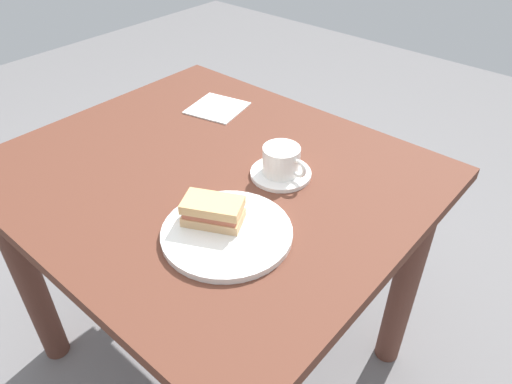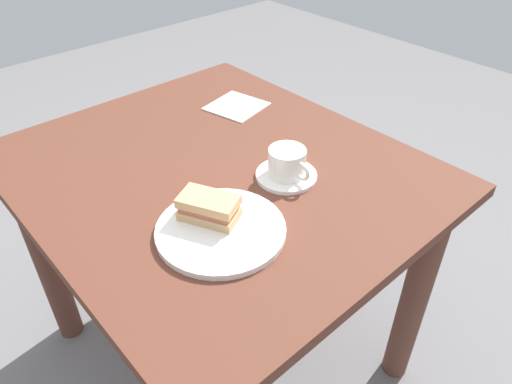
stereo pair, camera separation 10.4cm
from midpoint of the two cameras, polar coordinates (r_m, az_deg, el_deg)
ground_plane at (r=1.71m, az=-5.95°, el=-18.46°), size 6.00×6.00×0.00m
dining_table at (r=1.27m, az=-7.61°, el=-3.22°), size 1.00×0.87×0.74m
sandwich_plate at (r=0.98m, az=-6.55°, el=-4.98°), size 0.27×0.27×0.01m
sandwich_front at (r=0.98m, az=-8.20°, el=-2.41°), size 0.14×0.12×0.05m
coffee_saucer at (r=1.14m, az=0.37°, el=2.14°), size 0.15×0.15×0.01m
coffee_cup at (r=1.12m, az=0.44°, el=3.79°), size 0.12×0.09×0.07m
spoon at (r=1.20m, az=0.20°, el=4.59°), size 0.08×0.08×0.01m
napkin at (r=1.45m, az=-6.73°, el=9.88°), size 0.18×0.18×0.00m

